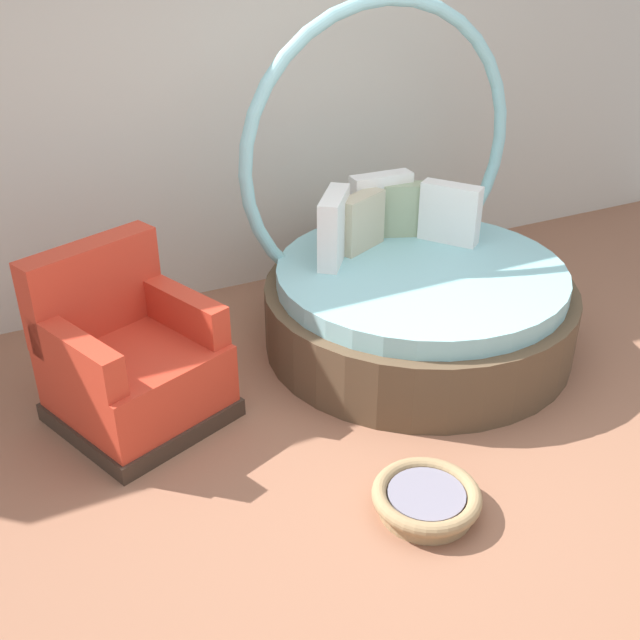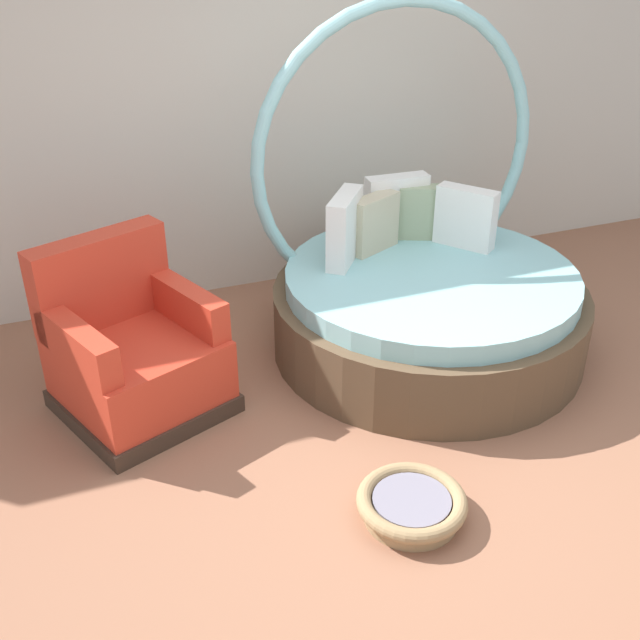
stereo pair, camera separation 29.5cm
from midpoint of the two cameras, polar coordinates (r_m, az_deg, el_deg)
name	(u,v)px [view 2 (the right image)]	position (r m, az deg, el deg)	size (l,w,h in m)	color
ground_plane	(405,473)	(3.92, 8.56, -11.29)	(8.00, 8.00, 0.02)	#936047
back_wall	(256,83)	(5.25, -3.12, 17.26)	(8.00, 0.12, 2.85)	beige
round_daybed	(423,288)	(4.77, 9.49, 2.34)	(1.92, 1.92, 2.03)	brown
red_armchair	(133,354)	(4.22, -11.88, -2.55)	(1.04, 1.04, 0.94)	#38281E
pet_basket	(411,505)	(3.63, 9.24, -13.54)	(0.51, 0.51, 0.13)	#9E7F56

